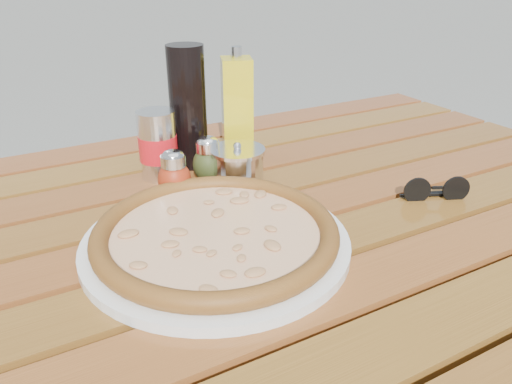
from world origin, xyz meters
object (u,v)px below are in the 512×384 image
pizza (216,232)px  oregano_shaker (208,160)px  plate (216,242)px  parmesan_tin (238,164)px  dark_bottle (188,107)px  table (262,257)px  soda_can (158,145)px  pepper_shaker (174,175)px  olive_oil_cruet (237,108)px  sunglasses (436,191)px

pizza → oregano_shaker: bearing=68.6°
plate → parmesan_tin: bearing=55.5°
oregano_shaker → dark_bottle: size_ratio=0.37×
table → soda_can: 0.27m
plate → pizza: 0.02m
pizza → pepper_shaker: 0.17m
plate → parmesan_tin: parmesan_tin is taller
dark_bottle → parmesan_tin: bearing=-68.2°
oregano_shaker → dark_bottle: dark_bottle is taller
soda_can → parmesan_tin: bearing=-35.9°
olive_oil_cruet → sunglasses: 0.38m
pepper_shaker → plate: bearing=-92.4°
parmesan_tin → sunglasses: size_ratio=1.08×
olive_oil_cruet → parmesan_tin: size_ratio=1.79×
olive_oil_cruet → parmesan_tin: bearing=-117.2°
olive_oil_cruet → pepper_shaker: bearing=-147.1°
table → oregano_shaker: (-0.02, 0.16, 0.11)m
pizza → parmesan_tin: size_ratio=3.34×
parmesan_tin → dark_bottle: bearing=111.8°
parmesan_tin → table: bearing=-100.8°
table → dark_bottle: bearing=94.3°
pepper_shaker → oregano_shaker: size_ratio=1.00×
plate → sunglasses: sunglasses is taller
table → sunglasses: (0.27, -0.09, 0.09)m
table → plate: (-0.10, -0.05, 0.08)m
dark_bottle → parmesan_tin: size_ratio=1.88×
pepper_shaker → soda_can: size_ratio=0.68×
pizza → pepper_shaker: bearing=87.6°
soda_can → olive_oil_cruet: size_ratio=0.57×
dark_bottle → parmesan_tin: dark_bottle is taller
pepper_shaker → soda_can: soda_can is taller
table → pepper_shaker: 0.19m
dark_bottle → olive_oil_cruet: (0.10, -0.01, -0.01)m
sunglasses → table: bearing=-173.7°
olive_oil_cruet → sunglasses: olive_oil_cruet is taller
pepper_shaker → dark_bottle: (0.07, 0.12, 0.07)m
table → sunglasses: sunglasses is taller
table → oregano_shaker: 0.20m
oregano_shaker → parmesan_tin: size_ratio=0.70×
sunglasses → olive_oil_cruet: bearing=145.2°
dark_bottle → pepper_shaker: bearing=-122.7°
plate → olive_oil_cruet: size_ratio=1.71×
plate → dark_bottle: dark_bottle is taller
olive_oil_cruet → dark_bottle: bearing=176.4°
pepper_shaker → dark_bottle: dark_bottle is taller
soda_can → sunglasses: (0.36, -0.30, -0.04)m
table → parmesan_tin: (0.03, 0.13, 0.11)m
plate → parmesan_tin: size_ratio=3.07×
pepper_shaker → soda_can: bearing=86.7°
oregano_shaker → pepper_shaker: bearing=-155.7°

